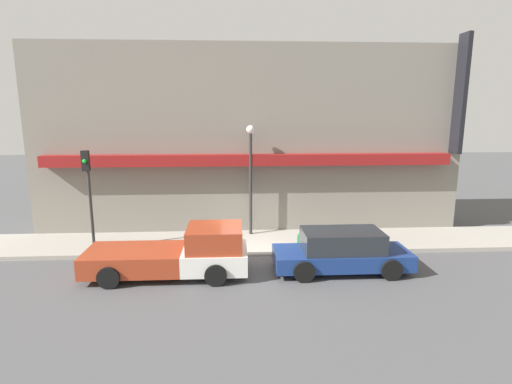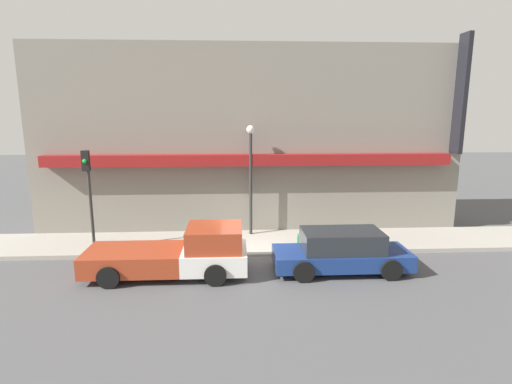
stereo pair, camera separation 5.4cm
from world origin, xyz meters
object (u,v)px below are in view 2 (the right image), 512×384
(parked_car, at_px, (341,251))
(traffic_light, at_px, (88,183))
(fire_hydrant, at_px, (300,240))
(street_lamp, at_px, (251,166))
(pickup_truck, at_px, (179,254))

(parked_car, bearing_deg, traffic_light, 167.89)
(parked_car, height_order, traffic_light, traffic_light)
(parked_car, xyz_separation_m, fire_hydrant, (-1.16, 2.08, -0.25))
(street_lamp, bearing_deg, pickup_truck, -123.37)
(street_lamp, bearing_deg, traffic_light, -164.94)
(traffic_light, bearing_deg, pickup_truck, -32.14)
(parked_car, distance_m, fire_hydrant, 2.39)
(pickup_truck, xyz_separation_m, fire_hydrant, (4.63, 2.08, -0.28))
(parked_car, relative_size, traffic_light, 1.21)
(traffic_light, bearing_deg, fire_hydrant, -1.99)
(pickup_truck, bearing_deg, traffic_light, 147.96)
(parked_car, bearing_deg, pickup_truck, -178.20)
(pickup_truck, relative_size, traffic_light, 1.39)
(fire_hydrant, bearing_deg, street_lamp, 133.36)
(fire_hydrant, distance_m, street_lamp, 3.96)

